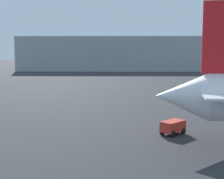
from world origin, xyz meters
TOP-DOWN VIEW (x-y plane):
  - baggage_cart at (2.14, 17.71)m, footprint 2.61×2.62m
  - terminal_building at (-3.83, 125.43)m, footprint 79.49×25.47m

SIDE VIEW (x-z plane):
  - baggage_cart at x=2.14m, z-range 0.11..1.41m
  - terminal_building at x=-3.83m, z-range 0.00..13.74m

